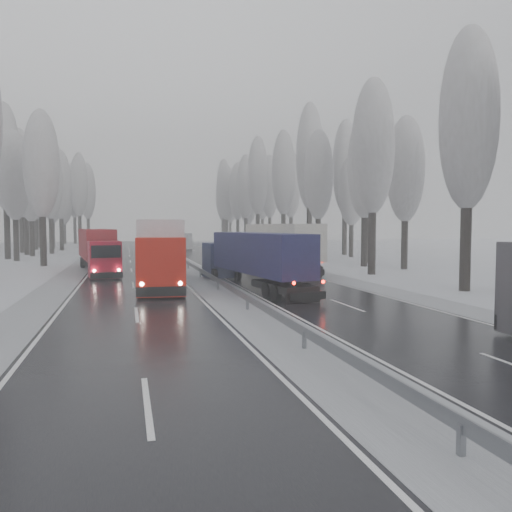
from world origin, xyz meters
name	(u,v)px	position (x,y,z in m)	size (l,w,h in m)	color
ground	(359,387)	(0.00, 0.00, 0.00)	(260.00, 260.00, 0.00)	silver
carriageway_right	(258,274)	(5.25, 30.00, 0.01)	(7.50, 200.00, 0.03)	black
carriageway_left	(132,277)	(-5.25, 30.00, 0.01)	(7.50, 200.00, 0.03)	black
median_slush	(197,275)	(0.00, 30.00, 0.02)	(3.00, 200.00, 0.04)	#A4A8AC
shoulder_right	(311,272)	(10.20, 30.00, 0.02)	(2.40, 200.00, 0.04)	#A4A8AC
shoulder_left	(67,278)	(-10.20, 30.00, 0.02)	(2.40, 200.00, 0.04)	#A4A8AC
median_guardrail	(197,268)	(0.00, 29.99, 0.60)	(0.12, 200.00, 0.76)	slate
tree_16	(469,120)	(15.04, 15.67, 10.67)	(3.60, 3.60, 16.53)	black
tree_18	(373,147)	(14.51, 27.03, 10.70)	(3.60, 3.60, 16.58)	black
tree_19	(406,170)	(20.02, 31.03, 9.42)	(3.60, 3.60, 14.57)	black
tree_20	(365,167)	(17.90, 35.17, 10.14)	(3.60, 3.60, 15.71)	black
tree_21	(367,154)	(20.12, 39.17, 12.00)	(3.60, 3.60, 18.62)	black
tree_22	(319,176)	(17.02, 45.60, 10.24)	(3.60, 3.60, 15.86)	black
tree_23	(352,191)	(23.31, 49.60, 8.77)	(3.60, 3.60, 13.55)	black
tree_24	(310,157)	(17.90, 51.02, 13.19)	(3.60, 3.60, 20.49)	black
tree_25	(345,167)	(24.81, 55.02, 12.52)	(3.60, 3.60, 19.44)	black
tree_26	(283,173)	(17.56, 61.27, 12.10)	(3.60, 3.60, 18.78)	black
tree_27	(318,182)	(24.72, 65.27, 11.36)	(3.60, 3.60, 17.62)	black
tree_28	(258,177)	(16.34, 71.95, 12.64)	(3.60, 3.60, 19.62)	black
tree_29	(291,185)	(23.71, 75.95, 11.67)	(3.60, 3.60, 18.11)	black
tree_30	(246,187)	(16.56, 81.70, 11.52)	(3.60, 3.60, 17.86)	black
tree_31	(270,187)	(22.48, 85.70, 11.97)	(3.60, 3.60, 18.58)	black
tree_32	(238,192)	(16.63, 89.21, 11.18)	(3.60, 3.60, 17.33)	black
tree_33	(248,202)	(19.77, 93.21, 9.26)	(3.60, 3.60, 14.33)	black
tree_34	(227,193)	(15.73, 96.32, 11.37)	(3.60, 3.60, 17.63)	black
tree_35	(262,193)	(24.94, 100.32, 11.77)	(3.60, 3.60, 18.25)	black
tree_36	(224,189)	(17.04, 106.16, 13.02)	(3.60, 3.60, 20.23)	black
tree_37	(248,200)	(24.02, 110.16, 10.56)	(3.60, 3.60, 16.37)	black
tree_38	(223,198)	(18.73, 116.73, 11.59)	(3.60, 3.60, 17.97)	black
tree_39	(230,203)	(21.55, 120.73, 10.45)	(3.60, 3.60, 16.19)	black
tree_62	(41,165)	(-13.94, 43.73, 10.36)	(3.60, 3.60, 16.04)	black
tree_64	(14,176)	(-18.26, 52.71, 9.96)	(3.60, 3.60, 15.42)	black
tree_65	(5,158)	(-20.05, 56.71, 12.55)	(3.60, 3.60, 19.48)	black
tree_66	(31,184)	(-18.16, 62.35, 9.84)	(3.60, 3.60, 15.23)	black
tree_67	(25,178)	(-19.54, 66.35, 11.03)	(3.60, 3.60, 17.09)	black
tree_68	(50,182)	(-16.58, 69.11, 10.75)	(3.60, 3.60, 16.65)	black
tree_69	(20,172)	(-21.42, 73.11, 12.46)	(3.60, 3.60, 19.35)	black
tree_70	(61,185)	(-16.33, 79.19, 11.03)	(3.60, 3.60, 17.09)	black
tree_71	(34,177)	(-21.09, 83.19, 12.63)	(3.60, 3.60, 19.61)	black
tree_72	(52,196)	(-18.93, 88.54, 9.76)	(3.60, 3.60, 15.11)	black
tree_73	(39,190)	(-21.82, 92.54, 11.11)	(3.60, 3.60, 17.22)	black
tree_74	(79,185)	(-15.07, 99.33, 12.67)	(3.60, 3.60, 19.68)	black
tree_75	(35,189)	(-24.20, 103.33, 11.99)	(3.60, 3.60, 18.60)	black
tree_76	(88,192)	(-14.05, 108.72, 11.95)	(3.60, 3.60, 18.55)	black
tree_77	(64,204)	(-19.66, 112.72, 9.26)	(3.60, 3.60, 14.32)	black
tree_78	(74,191)	(-17.56, 115.31, 12.59)	(3.60, 3.60, 19.55)	black
tree_79	(64,198)	(-20.33, 119.31, 11.01)	(3.60, 3.60, 17.07)	black
truck_blue_box	(252,256)	(2.31, 20.22, 2.14)	(4.16, 14.39, 3.66)	#1F254F
truck_cream_box	(277,244)	(7.48, 31.64, 2.50)	(3.22, 16.77, 4.28)	#AFAC9B
box_truck_distant	(185,241)	(4.43, 77.10, 1.52)	(3.43, 8.22, 2.98)	silver
truck_red_white	(161,247)	(-3.30, 24.40, 2.62)	(3.89, 17.62, 4.49)	red
truck_red_red	(97,247)	(-8.21, 35.35, 2.24)	(4.34, 15.07, 3.83)	#AC091E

